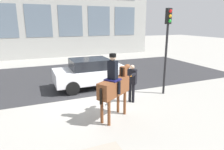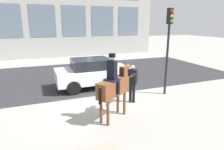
{
  "view_description": "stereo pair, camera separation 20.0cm",
  "coord_description": "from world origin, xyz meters",
  "px_view_note": "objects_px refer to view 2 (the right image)",
  "views": [
    {
      "loc": [
        -2.71,
        -8.38,
        3.52
      ],
      "look_at": [
        0.29,
        -1.21,
        1.48
      ],
      "focal_mm": 32.0,
      "sensor_mm": 36.0,
      "label": 1
    },
    {
      "loc": [
        -2.52,
        -8.45,
        3.52
      ],
      "look_at": [
        0.29,
        -1.21,
        1.48
      ],
      "focal_mm": 32.0,
      "sensor_mm": 36.0,
      "label": 2
    }
  ],
  "objects_px": {
    "street_car_near_lane": "(93,73)",
    "traffic_light": "(169,39)",
    "pedestrian_bystander": "(132,81)",
    "mounted_horse_lead": "(114,85)"
  },
  "relations": [
    {
      "from": "street_car_near_lane",
      "to": "traffic_light",
      "type": "xyz_separation_m",
      "value": [
        3.11,
        -2.42,
        1.95
      ]
    },
    {
      "from": "street_car_near_lane",
      "to": "traffic_light",
      "type": "relative_size",
      "value": 0.97
    },
    {
      "from": "pedestrian_bystander",
      "to": "street_car_near_lane",
      "type": "relative_size",
      "value": 0.43
    },
    {
      "from": "mounted_horse_lead",
      "to": "traffic_light",
      "type": "bearing_deg",
      "value": -9.42
    },
    {
      "from": "pedestrian_bystander",
      "to": "traffic_light",
      "type": "relative_size",
      "value": 0.41
    },
    {
      "from": "mounted_horse_lead",
      "to": "street_car_near_lane",
      "type": "height_order",
      "value": "mounted_horse_lead"
    },
    {
      "from": "pedestrian_bystander",
      "to": "traffic_light",
      "type": "xyz_separation_m",
      "value": [
        2.05,
        0.37,
        1.77
      ]
    },
    {
      "from": "street_car_near_lane",
      "to": "traffic_light",
      "type": "height_order",
      "value": "traffic_light"
    },
    {
      "from": "pedestrian_bystander",
      "to": "mounted_horse_lead",
      "type": "bearing_deg",
      "value": -0.12
    },
    {
      "from": "mounted_horse_lead",
      "to": "traffic_light",
      "type": "height_order",
      "value": "traffic_light"
    }
  ]
}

